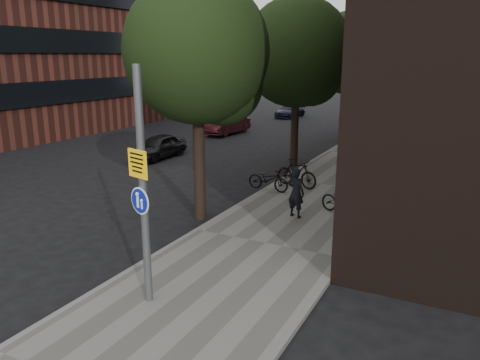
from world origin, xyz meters
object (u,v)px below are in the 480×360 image
Objects in this scene: pedestrian at (296,193)px; parked_car_near at (159,146)px; signpost at (143,188)px; parked_bike_facade_near at (344,201)px.

parked_car_near is at bearing -16.28° from pedestrian.
pedestrian is (0.89, 6.43, -1.66)m from signpost.
signpost reaches higher than parked_bike_facade_near.
parked_bike_facade_near is 12.02m from parked_car_near.
parked_car_near is at bearing 84.72° from parked_bike_facade_near.
signpost is at bearing -53.79° from parked_car_near.
signpost is 3.02× the size of pedestrian.
signpost is 6.70m from pedestrian.
parked_car_near is (-11.02, 4.81, 0.04)m from parked_bike_facade_near.
signpost reaches higher than pedestrian.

